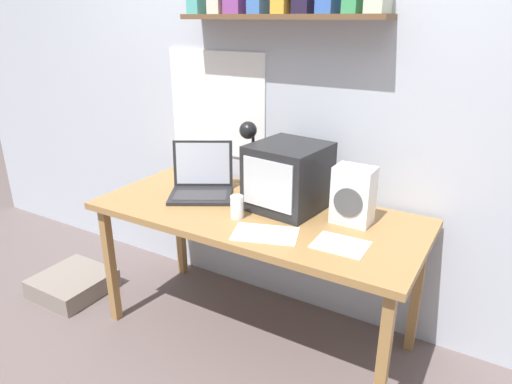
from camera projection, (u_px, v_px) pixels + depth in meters
The scene contains 12 objects.
ground_plane at pixel (256, 332), 2.51m from camera, with size 12.00×12.00×0.00m, color #655755.
back_wall at pixel (296, 81), 2.38m from camera, with size 5.60×0.24×2.60m.
corner_desk at pixel (256, 222), 2.27m from camera, with size 1.63×0.72×0.73m.
crt_monitor at pixel (288, 176), 2.24m from camera, with size 0.37×0.39×0.32m.
laptop at pixel (202, 181), 2.46m from camera, with size 0.43×0.41×0.27m.
desk_lamp at pixel (250, 146), 2.39m from camera, with size 0.13×0.16×0.40m.
juice_glass at pixel (237, 208), 2.16m from camera, with size 0.06×0.06×0.11m.
space_heater at pixel (353, 195), 2.08m from camera, with size 0.18×0.13×0.27m.
open_notebook at pixel (265, 234), 2.01m from camera, with size 0.33×0.26×0.00m.
printed_handout at pixel (340, 245), 1.91m from camera, with size 0.23×0.18×0.00m.
loose_paper_near_laptop at pixel (198, 180), 2.68m from camera, with size 0.24×0.23×0.00m.
floor_cushion at pixel (73, 283), 2.86m from camera, with size 0.41×0.41×0.12m.
Camera 1 is at (1.05, -1.78, 1.63)m, focal length 32.00 mm.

